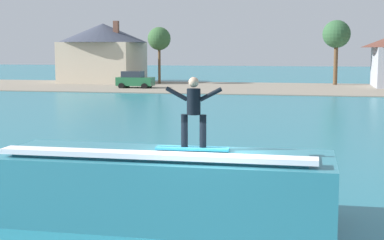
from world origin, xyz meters
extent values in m
plane|color=teal|center=(0.00, 0.00, 0.00)|extent=(260.00, 260.00, 0.00)
cube|color=teal|center=(-1.22, 0.63, 0.83)|extent=(8.20, 2.86, 1.66)
cube|color=teal|center=(-1.22, 0.27, 1.75)|extent=(6.97, 1.29, 0.18)
cube|color=white|center=(-1.22, -0.30, 1.80)|extent=(7.38, 0.52, 0.12)
cube|color=#33A5CC|center=(-0.43, 0.27, 1.89)|extent=(1.74, 0.47, 0.06)
cube|color=black|center=(-0.43, 0.27, 1.92)|extent=(1.58, 0.13, 0.01)
cylinder|color=black|center=(-0.62, 0.29, 2.30)|extent=(0.16, 0.16, 0.77)
cylinder|color=black|center=(-0.18, 0.29, 2.30)|extent=(0.16, 0.16, 0.77)
cylinder|color=black|center=(-0.40, 0.29, 2.99)|extent=(0.32, 0.32, 0.61)
sphere|color=tan|center=(-0.40, 0.29, 3.44)|extent=(0.24, 0.24, 0.24)
cylinder|color=black|center=(-0.81, 0.29, 3.16)|extent=(0.53, 0.10, 0.34)
cylinder|color=black|center=(0.00, 0.29, 3.16)|extent=(0.53, 0.10, 0.34)
cube|color=gray|center=(0.00, 48.85, 0.04)|extent=(120.00, 18.41, 0.09)
cube|color=#23663D|center=(-15.87, 45.86, 0.77)|extent=(3.86, 1.81, 0.90)
cube|color=#262D38|center=(-16.16, 45.86, 1.54)|extent=(2.12, 1.63, 0.64)
cylinder|color=black|center=(-14.62, 46.81, 0.32)|extent=(0.64, 0.22, 0.64)
cylinder|color=black|center=(-14.62, 44.90, 0.32)|extent=(0.64, 0.22, 0.64)
cylinder|color=black|center=(-17.13, 46.81, 0.32)|extent=(0.64, 0.22, 0.64)
cylinder|color=black|center=(-17.13, 44.90, 0.32)|extent=(0.64, 0.22, 0.64)
cube|color=beige|center=(-23.04, 55.64, 2.50)|extent=(8.82, 8.92, 5.00)
cone|color=#383D4C|center=(-23.04, 55.64, 6.17)|extent=(11.06, 11.06, 2.33)
cube|color=brown|center=(-20.83, 54.30, 6.67)|extent=(0.60, 0.60, 1.80)
cylinder|color=brown|center=(5.17, 55.53, 2.47)|extent=(0.47, 0.47, 4.94)
sphere|color=#2F5934|center=(5.17, 55.53, 5.89)|extent=(3.17, 3.17, 3.17)
cylinder|color=brown|center=(-15.29, 53.65, 2.30)|extent=(0.31, 0.31, 4.59)
sphere|color=#345B31|center=(-15.29, 53.65, 5.41)|extent=(2.72, 2.72, 2.72)
camera|label=1|loc=(2.22, -12.75, 4.21)|focal=53.77mm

